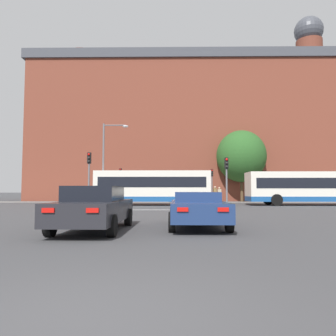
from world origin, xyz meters
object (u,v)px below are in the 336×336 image
object	(u,v)px
pedestrian_walking_east	(219,193)
pedestrian_walking_west	(170,193)
traffic_light_far_left	(120,179)
traffic_light_near_left	(89,171)
bus_crossing_lead	(153,187)
car_roadster_right	(197,209)
pedestrian_waiting	(215,192)
car_saloon_left	(95,208)
bus_crossing_trailing	(312,187)
traffic_light_far_right	(212,180)
street_lamp_junction	(108,155)
traffic_light_near_right	(227,174)

from	to	relation	value
pedestrian_walking_east	pedestrian_walking_west	world-z (taller)	pedestrian_walking_east
traffic_light_far_left	traffic_light_near_left	xyz separation A→B (m)	(-0.16, -13.21, 0.14)
bus_crossing_lead	car_roadster_right	bearing A→B (deg)	8.68
bus_crossing_lead	traffic_light_near_left	world-z (taller)	traffic_light_near_left
pedestrian_waiting	pedestrian_walking_west	world-z (taller)	pedestrian_waiting
car_saloon_left	pedestrian_waiting	xyz separation A→B (m)	(7.42, 26.68, 0.34)
bus_crossing_trailing	traffic_light_far_left	size ratio (longest dim) A/B	3.00
traffic_light_far_right	pedestrian_walking_west	size ratio (longest dim) A/B	2.17
street_lamp_junction	pedestrian_walking_west	bearing A→B (deg)	56.20
car_roadster_right	pedestrian_walking_west	xyz separation A→B (m)	(-1.19, 25.02, 0.34)
traffic_light_far_right	traffic_light_far_left	bearing A→B (deg)	179.13
car_saloon_left	bus_crossing_trailing	distance (m)	23.89
car_saloon_left	traffic_light_far_left	distance (m)	26.03
traffic_light_far_left	street_lamp_junction	distance (m)	8.03
bus_crossing_lead	traffic_light_far_left	distance (m)	8.42
bus_crossing_lead	traffic_light_far_right	xyz separation A→B (m)	(6.16, 7.16, 0.88)
pedestrian_waiting	traffic_light_near_left	bearing A→B (deg)	-80.64
pedestrian_waiting	pedestrian_walking_west	xyz separation A→B (m)	(-5.15, -0.62, -0.09)
traffic_light_near_left	traffic_light_near_right	xyz separation A→B (m)	(9.81, -0.20, -0.25)
traffic_light_far_left	car_roadster_right	bearing A→B (deg)	-74.79
car_roadster_right	traffic_light_far_left	bearing A→B (deg)	105.80
car_saloon_left	street_lamp_junction	size ratio (longest dim) A/B	0.68
traffic_light_near_left	pedestrian_waiting	xyz separation A→B (m)	(10.85, 14.13, -1.64)
pedestrian_walking_west	pedestrian_walking_east	bearing A→B (deg)	-20.46
traffic_light_far_left	pedestrian_waiting	bearing A→B (deg)	4.91
pedestrian_waiting	car_saloon_left	bearing A→B (deg)	-58.67
traffic_light_near_right	car_roadster_right	bearing A→B (deg)	-104.55
car_roadster_right	pedestrian_waiting	distance (m)	25.95
bus_crossing_trailing	traffic_light_far_right	bearing A→B (deg)	-131.13
traffic_light_far_right	pedestrian_walking_east	xyz separation A→B (m)	(0.99, 1.25, -1.50)
bus_crossing_lead	pedestrian_waiting	bearing A→B (deg)	141.21
traffic_light_near_right	pedestrian_walking_west	size ratio (longest dim) A/B	2.14
traffic_light_far_left	street_lamp_junction	size ratio (longest dim) A/B	0.53
traffic_light_near_left	pedestrian_walking_west	distance (m)	14.76
traffic_light_far_left	pedestrian_walking_east	bearing A→B (deg)	5.56
bus_crossing_lead	street_lamp_junction	size ratio (longest dim) A/B	1.40
traffic_light_near_right	pedestrian_walking_west	distance (m)	14.40
bus_crossing_trailing	pedestrian_walking_east	xyz separation A→B (m)	(-7.05, 8.26, -0.58)
bus_crossing_trailing	street_lamp_junction	size ratio (longest dim) A/B	1.57
bus_crossing_trailing	traffic_light_far_right	distance (m)	10.71
car_saloon_left	street_lamp_junction	world-z (taller)	street_lamp_junction
car_roadster_right	traffic_light_near_right	size ratio (longest dim) A/B	1.32
bus_crossing_trailing	traffic_light_far_right	size ratio (longest dim) A/B	3.10
car_roadster_right	pedestrian_walking_east	size ratio (longest dim) A/B	2.80
car_roadster_right	pedestrian_walking_east	world-z (taller)	pedestrian_walking_east
pedestrian_waiting	street_lamp_junction	bearing A→B (deg)	-93.62
street_lamp_junction	bus_crossing_trailing	bearing A→B (deg)	2.01
traffic_light_far_left	pedestrian_walking_west	world-z (taller)	traffic_light_far_left
pedestrian_walking_east	pedestrian_waiting	bearing A→B (deg)	11.08
bus_crossing_trailing	pedestrian_waiting	world-z (taller)	bus_crossing_trailing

